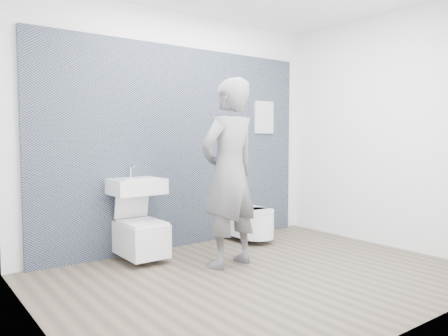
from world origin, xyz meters
TOP-DOWN VIEW (x-y plane):
  - ground at (0.00, 0.00)m, footprint 4.00×4.00m
  - room_shell at (0.00, 0.00)m, footprint 4.00×4.00m
  - tile_wall at (0.00, 1.47)m, footprint 3.60×0.06m
  - washbasin at (-0.70, 1.23)m, footprint 0.55×0.41m
  - toilet_square at (-0.70, 1.15)m, footprint 0.41×0.59m
  - toilet_rounded at (0.81, 1.10)m, footprint 0.40×0.67m
  - info_placard at (1.30, 1.43)m, footprint 0.33×0.03m
  - visitor at (-0.05, 0.44)m, footprint 0.75×0.54m

SIDE VIEW (x-z plane):
  - ground at x=0.00m, z-range 0.00..0.00m
  - tile_wall at x=0.00m, z-range -1.20..1.20m
  - info_placard at x=1.30m, z-range -0.22..0.22m
  - toilet_rounded at x=0.81m, z-range 0.07..0.43m
  - toilet_square at x=-0.70m, z-range -0.13..0.66m
  - washbasin at x=-0.70m, z-range 0.59..1.01m
  - visitor at x=-0.05m, z-range 0.00..1.92m
  - room_shell at x=0.00m, z-range -0.26..3.74m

